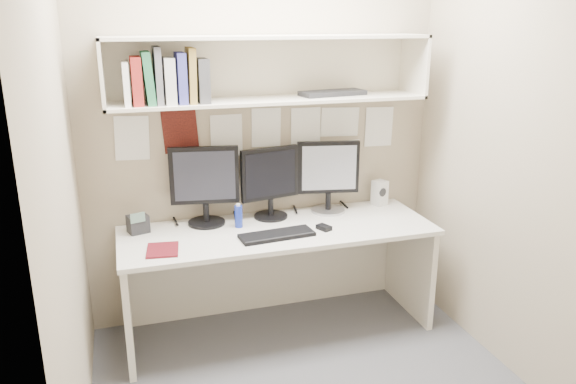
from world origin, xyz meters
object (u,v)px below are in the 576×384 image
object	(u,v)px
desk	(278,279)
monitor_left	(205,183)
monitor_right	(328,174)
maroon_notebook	(163,250)
desk_phone	(138,224)
monitor_center	(270,180)
speaker	(380,193)
keyboard	(277,235)

from	to	relation	value
desk	monitor_left	bearing A→B (deg)	152.79
monitor_right	maroon_notebook	world-z (taller)	monitor_right
desk_phone	monitor_center	bearing A→B (deg)	-14.70
monitor_right	speaker	distance (m)	0.44
monitor_left	speaker	xyz separation A→B (m)	(1.26, 0.02, -0.19)
desk	speaker	distance (m)	0.97
monitor_right	speaker	world-z (taller)	monitor_right
monitor_left	monitor_right	xyz separation A→B (m)	(0.85, 0.00, -0.01)
keyboard	desk	bearing A→B (deg)	66.16
desk	monitor_left	world-z (taller)	monitor_left
monitor_left	speaker	bearing A→B (deg)	9.73
monitor_left	desk_phone	world-z (taller)	monitor_left
speaker	maroon_notebook	xyz separation A→B (m)	(-1.57, -0.40, -0.08)
desk	monitor_right	size ratio (longest dim) A/B	4.04
desk	maroon_notebook	size ratio (longest dim) A/B	9.15
desk	monitor_right	bearing A→B (deg)	27.38
monitor_left	maroon_notebook	bearing A→B (deg)	-120.80
monitor_right	maroon_notebook	bearing A→B (deg)	-150.87
keyboard	monitor_left	bearing A→B (deg)	130.94
monitor_center	keyboard	distance (m)	0.44
monitor_right	desk_phone	bearing A→B (deg)	-167.33
monitor_right	speaker	xyz separation A→B (m)	(0.41, 0.02, -0.18)
keyboard	speaker	world-z (taller)	speaker
monitor_left	monitor_center	size ratio (longest dim) A/B	1.07
monitor_left	keyboard	bearing A→B (deg)	-35.05
desk	maroon_notebook	distance (m)	0.85
keyboard	desk_phone	distance (m)	0.88
monitor_left	speaker	distance (m)	1.27
speaker	desk_phone	distance (m)	1.69
keyboard	maroon_notebook	world-z (taller)	keyboard
monitor_center	maroon_notebook	xyz separation A→B (m)	(-0.75, -0.38, -0.25)
monitor_center	speaker	bearing A→B (deg)	-9.88
monitor_left	desk_phone	size ratio (longest dim) A/B	3.51
desk	monitor_left	distance (m)	0.80
desk	maroon_notebook	bearing A→B (deg)	-167.67
monitor_center	maroon_notebook	bearing A→B (deg)	-164.31
monitor_center	monitor_right	world-z (taller)	monitor_right
monitor_left	maroon_notebook	size ratio (longest dim) A/B	2.35
desk	monitor_right	distance (m)	0.79
speaker	desk	bearing A→B (deg)	176.33
desk	desk_phone	world-z (taller)	desk_phone
monitor_left	keyboard	world-z (taller)	monitor_left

